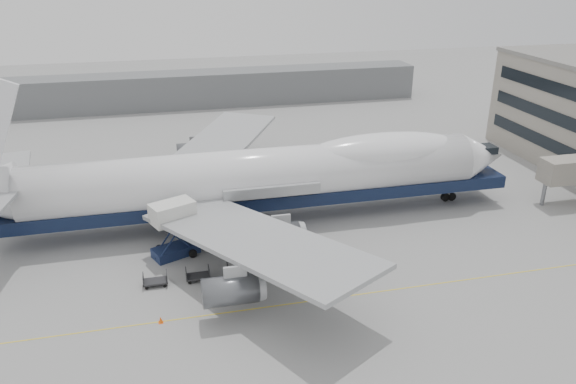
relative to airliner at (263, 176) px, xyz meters
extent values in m
plane|color=gray|center=(-0.64, -12.00, -5.62)|extent=(260.00, 260.00, 0.00)
cube|color=gold|center=(-0.64, -18.00, -5.62)|extent=(60.00, 0.15, 0.01)
cube|color=gray|center=(39.36, -4.00, -1.12)|extent=(9.00, 3.00, 3.00)
cylinder|color=slate|center=(35.36, -4.00, -4.12)|extent=(0.50, 0.50, 3.00)
cube|color=slate|center=(-10.64, 58.00, -2.12)|extent=(110.00, 8.00, 7.00)
cylinder|color=white|center=(-0.64, 0.00, 0.08)|extent=(52.00, 6.40, 6.40)
cube|color=black|center=(0.36, 0.00, -2.48)|extent=(60.00, 5.76, 1.50)
cone|color=white|center=(28.36, 0.00, 0.08)|extent=(6.00, 6.40, 6.40)
ellipsoid|color=white|center=(14.96, 0.00, 1.84)|extent=(20.67, 5.78, 4.56)
cube|color=#9EA0A3|center=(-3.64, -14.28, -0.52)|extent=(20.35, 26.74, 2.26)
cube|color=#9EA0A3|center=(-3.64, 14.28, -0.52)|extent=(20.35, 26.74, 2.26)
cylinder|color=#595B60|center=(-6.64, 19.00, -2.72)|extent=(4.80, 2.60, 2.60)
cylinder|color=#595B60|center=(-0.64, 10.00, -2.72)|extent=(4.80, 2.60, 2.60)
cylinder|color=#595B60|center=(-0.64, -10.00, -2.72)|extent=(4.80, 2.60, 2.60)
cylinder|color=#595B60|center=(-6.64, -19.00, -2.72)|extent=(4.80, 2.60, 2.60)
cylinder|color=slate|center=(24.36, 0.00, -4.37)|extent=(0.36, 0.36, 2.50)
cylinder|color=black|center=(24.36, 0.00, -5.07)|extent=(1.10, 0.45, 1.10)
cylinder|color=slate|center=(-3.64, -3.00, -4.37)|extent=(0.36, 0.36, 2.50)
cylinder|color=black|center=(-3.64, -3.00, -5.07)|extent=(1.10, 0.45, 1.10)
cylinder|color=slate|center=(-3.64, 3.00, -4.37)|extent=(0.36, 0.36, 2.50)
cylinder|color=black|center=(-3.64, 3.00, -5.07)|extent=(1.10, 0.45, 1.10)
cube|color=#182549|center=(-10.73, -6.31, -5.10)|extent=(5.27, 3.99, 1.05)
cube|color=silver|center=(-10.73, -6.31, -0.62)|extent=(5.00, 4.01, 2.09)
cube|color=#182549|center=(-10.73, -7.36, -2.82)|extent=(3.16, 1.47, 3.75)
cube|color=#182549|center=(-10.73, -5.27, -2.82)|extent=(3.16, 1.47, 3.75)
cube|color=slate|center=(-10.73, -4.79, -0.62)|extent=(2.55, 1.96, 0.15)
cylinder|color=black|center=(-12.45, -7.26, -5.20)|extent=(0.86, 0.33, 0.86)
cylinder|color=black|center=(-12.45, -5.36, -5.20)|extent=(0.86, 0.33, 0.86)
cylinder|color=black|center=(-9.02, -7.26, -5.20)|extent=(0.86, 0.33, 0.86)
cylinder|color=black|center=(-9.02, -5.36, -5.20)|extent=(0.86, 0.33, 0.86)
cone|color=#FF5A0D|center=(-12.67, -18.14, -5.32)|extent=(0.40, 0.40, 0.62)
cube|color=#FF5A0D|center=(-12.67, -18.14, -5.61)|extent=(0.42, 0.42, 0.03)
cube|color=#2D2D30|center=(-12.97, -11.93, -5.17)|extent=(2.30, 1.35, 0.18)
cube|color=#2D2D30|center=(-14.07, -11.93, -4.77)|extent=(0.08, 1.35, 0.90)
cube|color=#2D2D30|center=(-11.87, -11.93, -4.77)|extent=(0.08, 1.35, 0.90)
cylinder|color=black|center=(-13.82, -12.48, -5.47)|extent=(0.30, 0.12, 0.30)
cylinder|color=black|center=(-13.82, -11.38, -5.47)|extent=(0.30, 0.12, 0.30)
cylinder|color=black|center=(-12.12, -12.48, -5.47)|extent=(0.30, 0.12, 0.30)
cylinder|color=black|center=(-12.12, -11.38, -5.47)|extent=(0.30, 0.12, 0.30)
cube|color=#2D2D30|center=(-8.91, -11.93, -5.17)|extent=(2.30, 1.35, 0.18)
cube|color=#2D2D30|center=(-10.01, -11.93, -4.77)|extent=(0.08, 1.35, 0.90)
cube|color=#2D2D30|center=(-7.81, -11.93, -4.77)|extent=(0.08, 1.35, 0.90)
cylinder|color=black|center=(-9.76, -12.48, -5.47)|extent=(0.30, 0.12, 0.30)
cylinder|color=black|center=(-9.76, -11.38, -5.47)|extent=(0.30, 0.12, 0.30)
cylinder|color=black|center=(-8.06, -12.48, -5.47)|extent=(0.30, 0.12, 0.30)
cylinder|color=black|center=(-8.06, -11.38, -5.47)|extent=(0.30, 0.12, 0.30)
cube|color=#2D2D30|center=(-4.85, -11.93, -5.17)|extent=(2.30, 1.35, 0.18)
cube|color=#2D2D30|center=(-5.95, -11.93, -4.77)|extent=(0.08, 1.35, 0.90)
cube|color=#2D2D30|center=(-3.75, -11.93, -4.77)|extent=(0.08, 1.35, 0.90)
cylinder|color=black|center=(-5.70, -12.48, -5.47)|extent=(0.30, 0.12, 0.30)
cylinder|color=black|center=(-5.70, -11.38, -5.47)|extent=(0.30, 0.12, 0.30)
cylinder|color=black|center=(-4.00, -12.48, -5.47)|extent=(0.30, 0.12, 0.30)
cylinder|color=black|center=(-4.00, -11.38, -5.47)|extent=(0.30, 0.12, 0.30)
cube|color=#2D2D30|center=(-0.79, -11.93, -5.17)|extent=(2.30, 1.35, 0.18)
cube|color=#2D2D30|center=(-1.89, -11.93, -4.77)|extent=(0.08, 1.35, 0.90)
cube|color=#2D2D30|center=(0.31, -11.93, -4.77)|extent=(0.08, 1.35, 0.90)
cylinder|color=black|center=(-1.64, -12.48, -5.47)|extent=(0.30, 0.12, 0.30)
cylinder|color=black|center=(-1.64, -11.38, -5.47)|extent=(0.30, 0.12, 0.30)
cylinder|color=black|center=(0.06, -12.48, -5.47)|extent=(0.30, 0.12, 0.30)
cylinder|color=black|center=(0.06, -11.38, -5.47)|extent=(0.30, 0.12, 0.30)
cube|color=#2D2D30|center=(3.27, -11.93, -5.17)|extent=(2.30, 1.35, 0.18)
cube|color=#2D2D30|center=(2.17, -11.93, -4.77)|extent=(0.08, 1.35, 0.90)
cube|color=#2D2D30|center=(4.37, -11.93, -4.77)|extent=(0.08, 1.35, 0.90)
cylinder|color=black|center=(2.42, -12.48, -5.47)|extent=(0.30, 0.12, 0.30)
cylinder|color=black|center=(2.42, -11.38, -5.47)|extent=(0.30, 0.12, 0.30)
cylinder|color=black|center=(4.12, -12.48, -5.47)|extent=(0.30, 0.12, 0.30)
cylinder|color=black|center=(4.12, -11.38, -5.47)|extent=(0.30, 0.12, 0.30)
camera|label=1|loc=(-11.35, -59.93, 23.73)|focal=35.00mm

